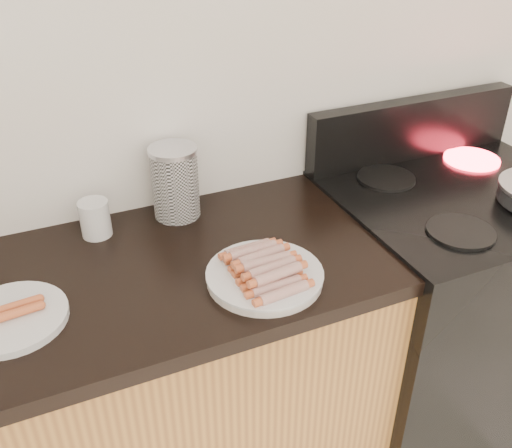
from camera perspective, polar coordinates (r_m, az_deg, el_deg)
name	(u,v)px	position (r m, az deg, el deg)	size (l,w,h in m)	color
wall_back	(173,65)	(1.55, -8.26, 15.50)	(4.00, 0.04, 2.60)	silver
stove	(441,310)	(2.06, 17.98, -8.20)	(0.76, 0.65, 0.91)	black
stove_panel	(412,128)	(1.97, 15.37, 9.20)	(0.76, 0.06, 0.20)	black
burner_near_left	(461,231)	(1.60, 19.79, -0.71)	(0.18, 0.18, 0.01)	black
burner_far_left	(386,178)	(1.82, 12.88, 4.50)	(0.18, 0.18, 0.01)	black
burner_far_right	(472,159)	(2.03, 20.77, 6.08)	(0.18, 0.18, 0.01)	#FF1E2D
main_plate	(265,277)	(1.35, 0.87, -5.34)	(0.28, 0.28, 0.02)	white
side_plate	(11,318)	(1.35, -23.29, -8.64)	(0.24, 0.24, 0.02)	silver
hotdog_pile	(265,267)	(1.34, 0.88, -4.30)	(0.12, 0.22, 0.05)	#A5392C
plain_sausages	(9,311)	(1.34, -23.46, -8.03)	(0.13, 0.06, 0.02)	#B3653C
canister	(175,182)	(1.58, -8.08, 4.18)	(0.13, 0.13, 0.21)	white
mug	(95,219)	(1.56, -15.80, 0.53)	(0.08, 0.08, 0.10)	white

